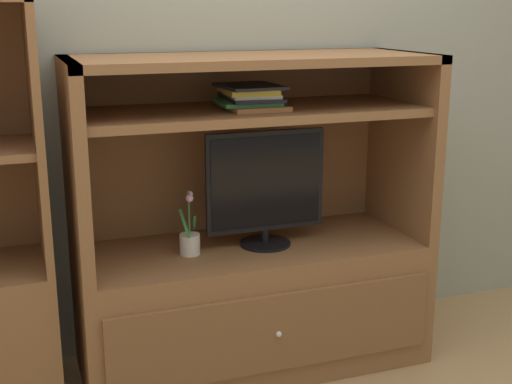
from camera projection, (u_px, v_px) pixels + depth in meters
The scene contains 5 objects.
painted_rear_wall at pixel (226, 42), 3.11m from camera, with size 6.00×0.10×2.80m, color gray.
media_console at pixel (252, 267), 3.04m from camera, with size 1.50×0.63×1.36m.
tv_monitor at pixel (265, 187), 2.94m from camera, with size 0.52×0.22×0.50m.
potted_plant at pixel (190, 240), 2.88m from camera, with size 0.09×0.12×0.27m.
magazine_stack at pixel (250, 97), 2.84m from camera, with size 0.27×0.34×0.10m.
Camera 1 is at (-0.95, -2.29, 1.55)m, focal length 48.61 mm.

